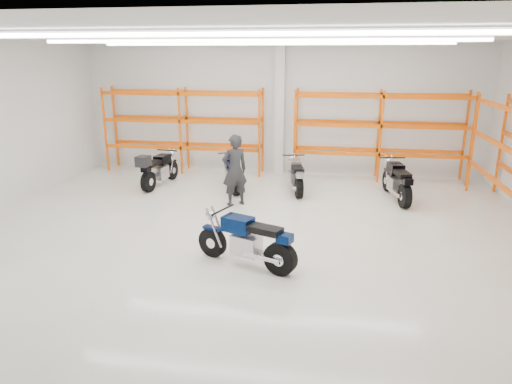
% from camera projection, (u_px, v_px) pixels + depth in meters
% --- Properties ---
extents(ground, '(14.00, 14.00, 0.00)m').
position_uv_depth(ground, '(251.00, 232.00, 11.00)').
color(ground, beige).
rests_on(ground, ground).
extents(room_shell, '(14.02, 12.02, 4.51)m').
position_uv_depth(room_shell, '(250.00, 93.00, 10.08)').
color(room_shell, silver).
rests_on(room_shell, ground).
extents(motorcycle_main, '(2.17, 1.07, 1.11)m').
position_uv_depth(motorcycle_main, '(249.00, 242.00, 9.05)').
color(motorcycle_main, black).
rests_on(motorcycle_main, ground).
extents(motorcycle_back_a, '(0.79, 2.28, 1.17)m').
position_uv_depth(motorcycle_back_a, '(157.00, 170.00, 14.56)').
color(motorcycle_back_a, black).
rests_on(motorcycle_back_a, ground).
extents(motorcycle_back_b, '(1.02, 2.07, 1.06)m').
position_uv_depth(motorcycle_back_b, '(232.00, 174.00, 14.33)').
color(motorcycle_back_b, black).
rests_on(motorcycle_back_b, ground).
extents(motorcycle_back_c, '(0.79, 2.11, 1.05)m').
position_uv_depth(motorcycle_back_c, '(296.00, 176.00, 14.07)').
color(motorcycle_back_c, black).
rests_on(motorcycle_back_c, ground).
extents(motorcycle_back_d, '(0.79, 2.31, 1.14)m').
position_uv_depth(motorcycle_back_d, '(397.00, 182.00, 13.24)').
color(motorcycle_back_d, black).
rests_on(motorcycle_back_d, ground).
extents(standing_man, '(0.88, 0.81, 2.01)m').
position_uv_depth(standing_man, '(235.00, 170.00, 12.69)').
color(standing_man, black).
rests_on(standing_man, ground).
extents(structural_column, '(0.32, 0.32, 4.50)m').
position_uv_depth(structural_column, '(280.00, 110.00, 15.85)').
color(structural_column, white).
rests_on(structural_column, ground).
extents(pallet_racking_back_left, '(5.67, 0.87, 3.00)m').
position_uv_depth(pallet_racking_back_left, '(183.00, 122.00, 16.19)').
color(pallet_racking_back_left, orange).
rests_on(pallet_racking_back_left, ground).
extents(pallet_racking_back_right, '(5.67, 0.87, 3.00)m').
position_uv_depth(pallet_racking_back_right, '(380.00, 127.00, 15.13)').
color(pallet_racking_back_right, orange).
rests_on(pallet_racking_back_right, ground).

